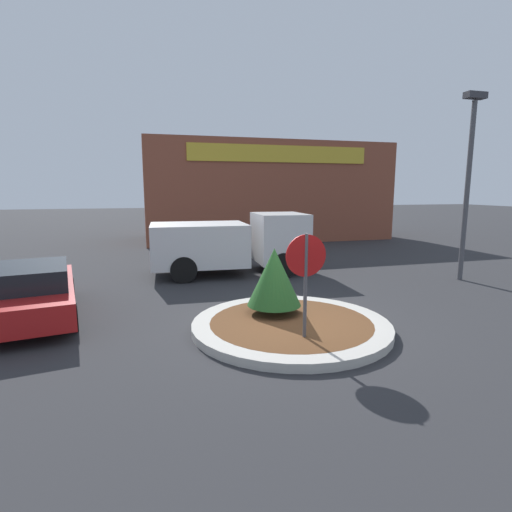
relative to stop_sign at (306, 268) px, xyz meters
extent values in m
plane|color=#2D2D30|center=(0.07, 0.92, -1.54)|extent=(120.00, 120.00, 0.00)
cylinder|color=#BCB7AD|center=(0.07, 0.92, -1.45)|extent=(4.29, 4.29, 0.18)
cylinder|color=brown|center=(0.07, 0.92, -1.45)|extent=(3.52, 3.52, 0.18)
cylinder|color=#4C4C51|center=(0.00, 0.00, -0.44)|extent=(0.07, 0.07, 2.20)
cylinder|color=#B71414|center=(0.00, 0.00, 0.24)|extent=(0.80, 0.03, 0.80)
cylinder|color=brown|center=(-0.09, 1.60, -1.26)|extent=(0.08, 0.08, 0.19)
cone|color=#235623|center=(-0.09, 1.60, -0.50)|extent=(1.24, 1.24, 1.32)
cube|color=silver|center=(1.84, 6.86, -0.27)|extent=(1.84, 2.27, 1.75)
cube|color=silver|center=(-1.09, 7.00, -0.43)|extent=(3.37, 2.46, 1.44)
cube|color=black|center=(2.45, 6.83, 0.04)|extent=(0.13, 1.96, 0.61)
cylinder|color=black|center=(1.73, 7.93, -1.10)|extent=(0.88, 0.29, 0.87)
cylinder|color=black|center=(1.63, 5.81, -1.10)|extent=(0.88, 0.29, 0.87)
cylinder|color=black|center=(-1.64, 8.09, -1.10)|extent=(0.88, 0.29, 0.87)
cylinder|color=black|center=(-1.74, 5.97, -1.10)|extent=(0.88, 0.29, 0.87)
cube|color=brown|center=(4.37, 17.15, 1.32)|extent=(14.43, 6.00, 5.71)
cube|color=gold|center=(4.37, 14.12, 3.36)|extent=(10.10, 0.08, 0.90)
cube|color=#B21919|center=(-5.54, 3.31, -1.00)|extent=(2.58, 4.77, 0.57)
cube|color=black|center=(-5.50, 3.09, -0.47)|extent=(1.96, 2.41, 0.48)
cylinder|color=black|center=(-4.95, 4.84, -1.23)|extent=(0.30, 0.63, 0.60)
cylinder|color=black|center=(-4.47, 2.07, -1.23)|extent=(0.30, 0.63, 0.60)
cylinder|color=#4C4C51|center=(7.26, 3.92, 1.34)|extent=(0.16, 0.16, 5.76)
cube|color=#38383D|center=(7.26, 3.92, 4.37)|extent=(0.70, 0.30, 0.20)
camera|label=1|loc=(-2.90, -6.86, 1.48)|focal=28.00mm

